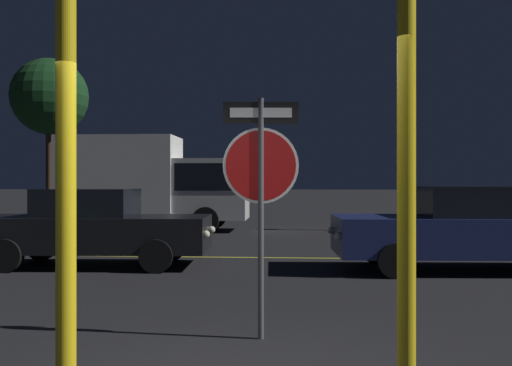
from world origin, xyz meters
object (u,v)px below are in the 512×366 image
object	(u,v)px
passing_car_2	(93,228)
delivery_truck	(154,181)
passing_car_3	(466,229)
tree_0	(50,98)
stop_sign	(261,170)
yellow_pole_left	(66,196)
yellow_pole_right	(406,200)

from	to	relation	value
passing_car_2	delivery_truck	xyz separation A→B (m)	(-0.86, 8.05, 0.91)
passing_car_3	tree_0	bearing A→B (deg)	43.80
stop_sign	yellow_pole_left	size ratio (longest dim) A/B	0.82
passing_car_2	delivery_truck	world-z (taller)	delivery_truck
passing_car_2	tree_0	size ratio (longest dim) A/B	0.66
yellow_pole_left	yellow_pole_right	size ratio (longest dim) A/B	1.00
yellow_pole_right	delivery_truck	distance (m)	16.11
stop_sign	passing_car_3	world-z (taller)	stop_sign
stop_sign	passing_car_3	distance (m)	5.97
yellow_pole_right	passing_car_3	xyz separation A→B (m)	(2.41, 7.04, -0.74)
stop_sign	delivery_truck	world-z (taller)	delivery_truck
yellow_pole_left	delivery_truck	world-z (taller)	delivery_truck
yellow_pole_right	passing_car_2	distance (m)	8.49
stop_sign	yellow_pole_right	xyz separation A→B (m)	(1.04, -2.27, -0.23)
yellow_pole_right	tree_0	distance (m)	23.06
passing_car_3	yellow_pole_right	bearing A→B (deg)	158.43
tree_0	yellow_pole_left	bearing A→B (deg)	-65.69
yellow_pole_left	tree_0	xyz separation A→B (m)	(-8.71, 19.27, 3.71)
passing_car_3	stop_sign	bearing A→B (deg)	141.48
passing_car_2	delivery_truck	bearing A→B (deg)	-176.72
yellow_pole_left	passing_car_3	bearing A→B (deg)	53.32
passing_car_3	delivery_truck	xyz separation A→B (m)	(-7.83, 8.13, 0.88)
stop_sign	yellow_pole_right	distance (m)	2.50
yellow_pole_right	tree_0	bearing A→B (deg)	119.20
passing_car_3	tree_0	world-z (taller)	tree_0
stop_sign	yellow_pole_right	size ratio (longest dim) A/B	0.82
passing_car_3	tree_0	xyz separation A→B (m)	(-13.51, 12.82, 4.45)
yellow_pole_left	passing_car_2	xyz separation A→B (m)	(-2.17, 6.52, -0.77)
yellow_pole_right	yellow_pole_left	bearing A→B (deg)	166.15
tree_0	yellow_pole_right	bearing A→B (deg)	-60.80
stop_sign	tree_0	xyz separation A→B (m)	(-10.06, 17.60, 3.48)
delivery_truck	tree_0	world-z (taller)	tree_0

